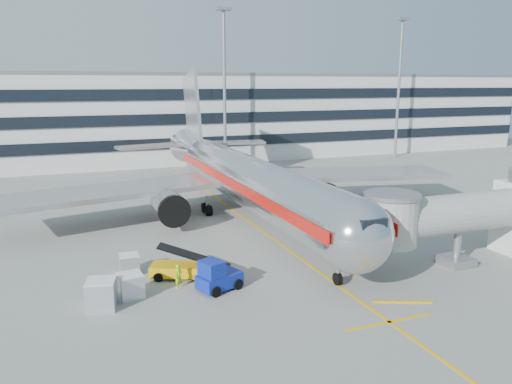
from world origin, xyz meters
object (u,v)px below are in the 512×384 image
object	(u,v)px
ramp_worker	(179,276)
belt_loader	(185,268)
baggage_tug	(217,277)
cargo_container_right	(129,264)
main_jet	(242,177)
cargo_container_left	(131,286)
cargo_container_front	(101,294)

from	to	relation	value
ramp_worker	belt_loader	bearing A→B (deg)	27.88
baggage_tug	ramp_worker	bearing A→B (deg)	148.60
baggage_tug	cargo_container_right	distance (m)	7.39
belt_loader	main_jet	bearing A→B (deg)	56.53
cargo_container_right	ramp_worker	world-z (taller)	ramp_worker
cargo_container_left	ramp_worker	xyz separation A→B (m)	(3.30, 0.42, 0.02)
baggage_tug	cargo_container_right	size ratio (longest dim) A/B	2.28
baggage_tug	cargo_container_left	world-z (taller)	baggage_tug
baggage_tug	cargo_container_left	xyz separation A→B (m)	(-5.63, 1.00, -0.15)
main_jet	cargo_container_left	xyz separation A→B (m)	(-13.76, -16.56, -3.42)
belt_loader	cargo_container_left	distance (m)	4.64
main_jet	cargo_container_front	size ratio (longest dim) A/B	24.20
baggage_tug	cargo_container_right	xyz separation A→B (m)	(-5.13, 5.30, -0.22)
baggage_tug	cargo_container_front	bearing A→B (deg)	179.91
baggage_tug	cargo_container_left	distance (m)	5.72
cargo_container_right	ramp_worker	xyz separation A→B (m)	(2.81, -3.88, 0.09)
cargo_container_right	cargo_container_front	bearing A→B (deg)	-114.39
cargo_container_right	belt_loader	bearing A→B (deg)	-31.63
belt_loader	ramp_worker	distance (m)	1.84
baggage_tug	cargo_container_front	distance (m)	7.53
cargo_container_front	belt_loader	bearing A→B (deg)	26.55
cargo_container_front	ramp_worker	size ratio (longest dim) A/B	1.27
cargo_container_right	ramp_worker	size ratio (longest dim) A/B	0.89
main_jet	cargo_container_front	distance (m)	23.76
cargo_container_left	ramp_worker	bearing A→B (deg)	7.25
belt_loader	baggage_tug	world-z (taller)	belt_loader
main_jet	cargo_container_left	world-z (taller)	main_jet
cargo_container_right	cargo_container_front	xyz separation A→B (m)	(-2.40, -5.29, 0.20)
cargo_container_right	cargo_container_front	size ratio (longest dim) A/B	0.70
main_jet	cargo_container_right	size ratio (longest dim) A/B	34.61
baggage_tug	cargo_container_front	world-z (taller)	baggage_tug
main_jet	cargo_container_right	distance (m)	18.40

